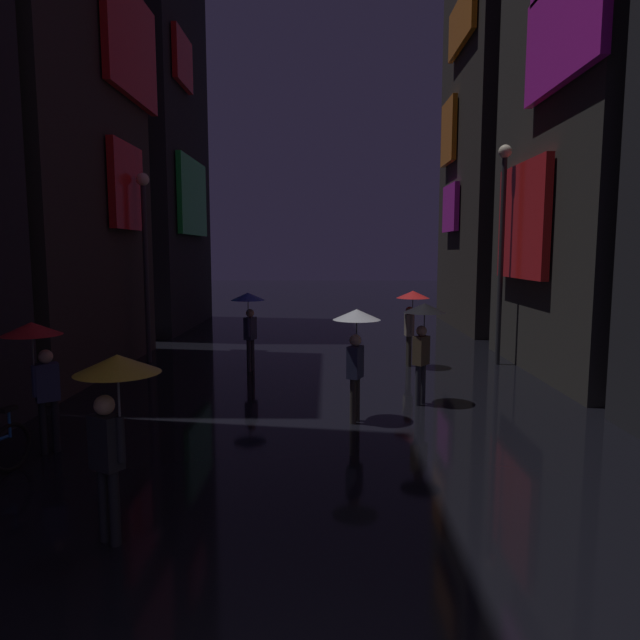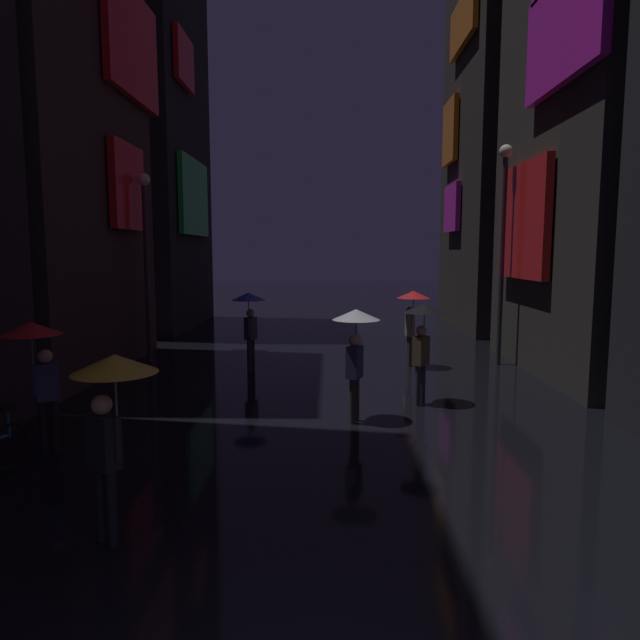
{
  "view_description": "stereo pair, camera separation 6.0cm",
  "coord_description": "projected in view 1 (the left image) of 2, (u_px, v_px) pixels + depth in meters",
  "views": [
    {
      "loc": [
        0.17,
        -2.45,
        3.2
      ],
      "look_at": [
        0.0,
        10.45,
        1.64
      ],
      "focal_mm": 32.0,
      "sensor_mm": 36.0,
      "label": 1
    },
    {
      "loc": [
        0.23,
        -2.45,
        3.2
      ],
      "look_at": [
        0.0,
        10.45,
        1.64
      ],
      "focal_mm": 32.0,
      "sensor_mm": 36.0,
      "label": 2
    }
  ],
  "objects": [
    {
      "name": "building_right_far",
      "position": [
        507.0,
        138.0,
        23.28
      ],
      "size": [
        4.25,
        7.3,
        15.59
      ],
      "color": "#2D2826",
      "rests_on": "ground"
    },
    {
      "name": "streetlamp_left_far",
      "position": [
        145.0,
        245.0,
        16.12
      ],
      "size": [
        0.36,
        0.36,
        5.37
      ],
      "color": "#2D2D33",
      "rests_on": "ground"
    },
    {
      "name": "pedestrian_midstreet_centre_black",
      "position": [
        423.0,
        325.0,
        11.87
      ],
      "size": [
        0.9,
        0.9,
        2.12
      ],
      "color": "#2D2D38",
      "rests_on": "ground"
    },
    {
      "name": "building_right_mid",
      "position": [
        622.0,
        26.0,
        14.15
      ],
      "size": [
        4.25,
        7.4,
        17.53
      ],
      "color": "#33302D",
      "rests_on": "ground"
    },
    {
      "name": "building_left_far",
      "position": [
        140.0,
        74.0,
        23.15
      ],
      "size": [
        4.25,
        7.29,
        20.74
      ],
      "color": "black",
      "rests_on": "ground"
    },
    {
      "name": "pedestrian_foreground_left_red",
      "position": [
        37.0,
        351.0,
        8.8
      ],
      "size": [
        0.9,
        0.9,
        2.12
      ],
      "color": "black",
      "rests_on": "ground"
    },
    {
      "name": "pedestrian_foreground_right_red",
      "position": [
        412.0,
        307.0,
        15.68
      ],
      "size": [
        0.9,
        0.9,
        2.12
      ],
      "color": "#38332D",
      "rests_on": "ground"
    },
    {
      "name": "pedestrian_far_right_clear",
      "position": [
        356.0,
        333.0,
        10.64
      ],
      "size": [
        0.9,
        0.9,
        2.12
      ],
      "color": "#38332D",
      "rests_on": "ground"
    },
    {
      "name": "pedestrian_midstreet_left_yellow",
      "position": [
        114.0,
        396.0,
        6.05
      ],
      "size": [
        0.9,
        0.9,
        2.12
      ],
      "color": "black",
      "rests_on": "ground"
    },
    {
      "name": "pedestrian_near_crossing_blue",
      "position": [
        249.0,
        310.0,
        15.01
      ],
      "size": [
        0.9,
        0.9,
        2.12
      ],
      "color": "#2D2D38",
      "rests_on": "ground"
    },
    {
      "name": "building_left_mid",
      "position": [
        25.0,
        45.0,
        14.35
      ],
      "size": [
        4.25,
        7.27,
        16.69
      ],
      "color": "#2D2826",
      "rests_on": "ground"
    },
    {
      "name": "streetlamp_right_far",
      "position": [
        502.0,
        231.0,
        15.75
      ],
      "size": [
        0.36,
        0.36,
        6.08
      ],
      "color": "#2D2D33",
      "rests_on": "ground"
    }
  ]
}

